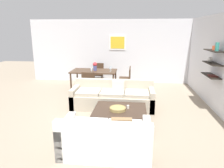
{
  "coord_description": "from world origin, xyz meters",
  "views": [
    {
      "loc": [
        0.72,
        -5.47,
        2.24
      ],
      "look_at": [
        0.09,
        0.2,
        0.75
      ],
      "focal_mm": 33.08,
      "sensor_mm": 36.0,
      "label": 1
    }
  ],
  "objects_px": {
    "wine_glass_right_near": "(110,68)",
    "centerpiece_vase": "(95,66)",
    "dining_chair_right_near": "(126,79)",
    "dining_chair_right_far": "(127,76)",
    "decorative_bowl": "(118,109)",
    "sofa_beige": "(113,98)",
    "dining_chair_head": "(98,72)",
    "wine_glass_foot": "(92,70)",
    "wine_glass_head": "(96,66)",
    "loveseat_white": "(106,139)",
    "coffee_table": "(120,116)",
    "wine_glass_right_far": "(111,67)",
    "dining_table": "(94,72)",
    "candle_jar": "(128,107)",
    "dining_chair_foot": "(89,82)"
  },
  "relations": [
    {
      "from": "dining_chair_head",
      "to": "wine_glass_foot",
      "type": "height_order",
      "value": "wine_glass_foot"
    },
    {
      "from": "dining_table",
      "to": "wine_glass_head",
      "type": "xyz_separation_m",
      "value": [
        -0.0,
        0.43,
        0.18
      ]
    },
    {
      "from": "wine_glass_foot",
      "to": "wine_glass_head",
      "type": "distance_m",
      "value": 0.87
    },
    {
      "from": "coffee_table",
      "to": "dining_table",
      "type": "bearing_deg",
      "value": 112.62
    },
    {
      "from": "dining_chair_right_near",
      "to": "dining_chair_right_far",
      "type": "relative_size",
      "value": 1.0
    },
    {
      "from": "wine_glass_right_far",
      "to": "wine_glass_head",
      "type": "height_order",
      "value": "wine_glass_right_far"
    },
    {
      "from": "wine_glass_right_far",
      "to": "wine_glass_right_near",
      "type": "xyz_separation_m",
      "value": [
        0.0,
        -0.24,
        0.0
      ]
    },
    {
      "from": "loveseat_white",
      "to": "wine_glass_foot",
      "type": "xyz_separation_m",
      "value": [
        -1.05,
        3.79,
        0.57
      ]
    },
    {
      "from": "loveseat_white",
      "to": "sofa_beige",
      "type": "bearing_deg",
      "value": 93.04
    },
    {
      "from": "sofa_beige",
      "to": "wine_glass_right_near",
      "type": "relative_size",
      "value": 13.33
    },
    {
      "from": "sofa_beige",
      "to": "dining_chair_head",
      "type": "xyz_separation_m",
      "value": [
        -0.92,
        2.72,
        0.21
      ]
    },
    {
      "from": "wine_glass_foot",
      "to": "wine_glass_right_near",
      "type": "bearing_deg",
      "value": 25.86
    },
    {
      "from": "decorative_bowl",
      "to": "wine_glass_right_near",
      "type": "relative_size",
      "value": 2.19
    },
    {
      "from": "coffee_table",
      "to": "dining_chair_head",
      "type": "bearing_deg",
      "value": 107.67
    },
    {
      "from": "wine_glass_foot",
      "to": "wine_glass_head",
      "type": "height_order",
      "value": "wine_glass_foot"
    },
    {
      "from": "wine_glass_foot",
      "to": "sofa_beige",
      "type": "bearing_deg",
      "value": -56.23
    },
    {
      "from": "wine_glass_right_far",
      "to": "wine_glass_right_near",
      "type": "distance_m",
      "value": 0.24
    },
    {
      "from": "dining_chair_head",
      "to": "wine_glass_head",
      "type": "height_order",
      "value": "wine_glass_head"
    },
    {
      "from": "dining_chair_head",
      "to": "wine_glass_head",
      "type": "distance_m",
      "value": 0.59
    },
    {
      "from": "decorative_bowl",
      "to": "dining_chair_right_near",
      "type": "relative_size",
      "value": 0.45
    },
    {
      "from": "candle_jar",
      "to": "dining_chair_foot",
      "type": "xyz_separation_m",
      "value": [
        -1.41,
        1.96,
        0.08
      ]
    },
    {
      "from": "loveseat_white",
      "to": "wine_glass_head",
      "type": "distance_m",
      "value": 4.81
    },
    {
      "from": "sofa_beige",
      "to": "decorative_bowl",
      "type": "distance_m",
      "value": 1.22
    },
    {
      "from": "decorative_bowl",
      "to": "dining_chair_right_near",
      "type": "height_order",
      "value": "dining_chair_right_near"
    },
    {
      "from": "dining_chair_head",
      "to": "decorative_bowl",
      "type": "bearing_deg",
      "value": -73.33
    },
    {
      "from": "wine_glass_right_far",
      "to": "wine_glass_right_near",
      "type": "relative_size",
      "value": 0.98
    },
    {
      "from": "dining_chair_right_near",
      "to": "dining_chair_foot",
      "type": "relative_size",
      "value": 1.0
    },
    {
      "from": "wine_glass_right_far",
      "to": "wine_glass_head",
      "type": "bearing_deg",
      "value": 154.14
    },
    {
      "from": "loveseat_white",
      "to": "dining_chair_right_far",
      "type": "relative_size",
      "value": 1.88
    },
    {
      "from": "dining_table",
      "to": "dining_chair_head",
      "type": "bearing_deg",
      "value": 90.0
    },
    {
      "from": "decorative_bowl",
      "to": "dining_chair_right_near",
      "type": "xyz_separation_m",
      "value": [
        0.09,
        2.78,
        0.08
      ]
    },
    {
      "from": "coffee_table",
      "to": "dining_chair_right_near",
      "type": "height_order",
      "value": "dining_chair_right_near"
    },
    {
      "from": "wine_glass_foot",
      "to": "dining_chair_head",
      "type": "bearing_deg",
      "value": 90.0
    },
    {
      "from": "dining_table",
      "to": "wine_glass_right_near",
      "type": "bearing_deg",
      "value": -10.76
    },
    {
      "from": "decorative_bowl",
      "to": "dining_chair_right_near",
      "type": "bearing_deg",
      "value": 88.17
    },
    {
      "from": "wine_glass_head",
      "to": "dining_chair_head",
      "type": "bearing_deg",
      "value": 90.0
    },
    {
      "from": "dining_chair_head",
      "to": "centerpiece_vase",
      "type": "xyz_separation_m",
      "value": [
        0.04,
        -0.88,
        0.42
      ]
    },
    {
      "from": "loveseat_white",
      "to": "coffee_table",
      "type": "distance_m",
      "value": 1.31
    },
    {
      "from": "sofa_beige",
      "to": "loveseat_white",
      "type": "relative_size",
      "value": 1.45
    },
    {
      "from": "coffee_table",
      "to": "wine_glass_right_far",
      "type": "relative_size",
      "value": 7.16
    },
    {
      "from": "loveseat_white",
      "to": "wine_glass_right_far",
      "type": "distance_m",
      "value": 4.4
    },
    {
      "from": "decorative_bowl",
      "to": "dining_chair_head",
      "type": "bearing_deg",
      "value": 106.67
    },
    {
      "from": "sofa_beige",
      "to": "dining_chair_head",
      "type": "bearing_deg",
      "value": 108.78
    },
    {
      "from": "loveseat_white",
      "to": "candle_jar",
      "type": "height_order",
      "value": "loveseat_white"
    },
    {
      "from": "wine_glass_right_near",
      "to": "centerpiece_vase",
      "type": "height_order",
      "value": "centerpiece_vase"
    },
    {
      "from": "sofa_beige",
      "to": "decorative_bowl",
      "type": "xyz_separation_m",
      "value": [
        0.24,
        -1.19,
        0.13
      ]
    },
    {
      "from": "wine_glass_foot",
      "to": "candle_jar",
      "type": "bearing_deg",
      "value": -59.81
    },
    {
      "from": "coffee_table",
      "to": "dining_chair_right_far",
      "type": "bearing_deg",
      "value": 89.31
    },
    {
      "from": "coffee_table",
      "to": "candle_jar",
      "type": "relative_size",
      "value": 15.86
    },
    {
      "from": "coffee_table",
      "to": "decorative_bowl",
      "type": "relative_size",
      "value": 3.21
    }
  ]
}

